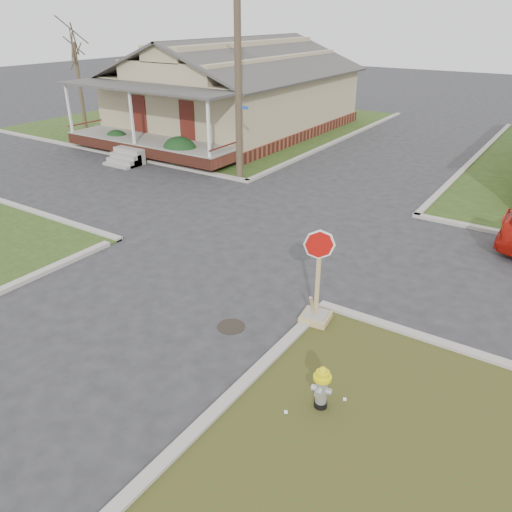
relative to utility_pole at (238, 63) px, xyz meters
The scene contains 11 objects.
ground 10.89m from the utility_pole, 64.74° to the right, with size 120.00×120.00×0.00m, color #29292B.
verge_far_left 13.48m from the utility_pole, 134.04° to the left, with size 19.00×19.00×0.05m, color #2A4117.
curbs 7.39m from the utility_pole, 42.88° to the right, with size 80.00×40.00×0.12m, color #AAA599, non-canonical shape.
manhole 12.29m from the utility_pole, 55.75° to the right, with size 0.64×0.64×0.01m, color black.
corner_house 9.99m from the utility_pole, 126.69° to the left, with size 10.10×15.50×5.30m.
utility_pole is the anchor object (origin of this frame).
tree_far_left 14.31m from the utility_pole, 167.34° to the left, with size 0.22×0.22×4.90m, color #473829.
fire_hydrant 14.70m from the utility_pole, 48.84° to the right, with size 0.33×0.33×0.87m.
stop_sign 12.09m from the utility_pole, 45.93° to the right, with size 0.65×0.63×2.28m.
hedge_left 9.01m from the utility_pole, behind, with size 1.38×1.13×1.05m, color black.
hedge_right 5.36m from the utility_pole, behind, with size 1.59×1.30×1.21m, color black.
Camera 1 is at (7.92, -8.10, 6.42)m, focal length 35.00 mm.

